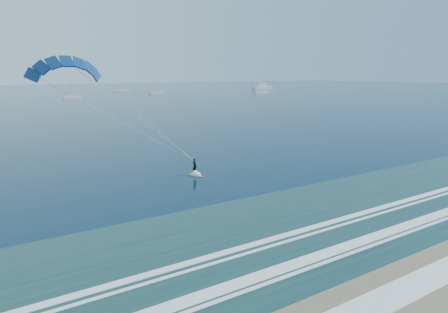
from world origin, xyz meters
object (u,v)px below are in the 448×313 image
object	(u,v)px
sailboat_3	(71,97)
sailboat_6	(261,92)
sailboat_4	(121,90)
sailboat_5	(157,93)
motor_yacht	(262,87)
kitesurfer_rig	(140,119)

from	to	relation	value
sailboat_3	sailboat_6	world-z (taller)	sailboat_6
sailboat_3	sailboat_6	size ratio (longest dim) A/B	0.80
sailboat_3	sailboat_4	distance (m)	80.24
sailboat_5	sailboat_6	distance (m)	62.77
sailboat_3	sailboat_5	xyz separation A→B (m)	(53.50, 19.08, 0.01)
sailboat_5	motor_yacht	bearing A→B (deg)	9.15
motor_yacht	sailboat_3	size ratio (longest dim) A/B	1.55
motor_yacht	sailboat_4	size ratio (longest dim) A/B	1.29
sailboat_4	sailboat_6	world-z (taller)	sailboat_6
motor_yacht	sailboat_6	distance (m)	57.48
kitesurfer_rig	sailboat_6	bearing A→B (deg)	48.25
kitesurfer_rig	sailboat_5	size ratio (longest dim) A/B	1.59
sailboat_4	sailboat_6	bearing A→B (deg)	-50.91
sailboat_3	sailboat_5	distance (m)	56.80
motor_yacht	sailboat_4	world-z (taller)	sailboat_4
sailboat_3	sailboat_5	bearing A→B (deg)	19.62
kitesurfer_rig	sailboat_6	size ratio (longest dim) A/B	1.55
kitesurfer_rig	sailboat_6	xyz separation A→B (m)	(137.13, 153.66, -7.04)
motor_yacht	sailboat_5	bearing A→B (deg)	-170.85
sailboat_3	sailboat_4	world-z (taller)	sailboat_4
sailboat_5	sailboat_4	bearing A→B (deg)	98.40
kitesurfer_rig	motor_yacht	world-z (taller)	kitesurfer_rig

